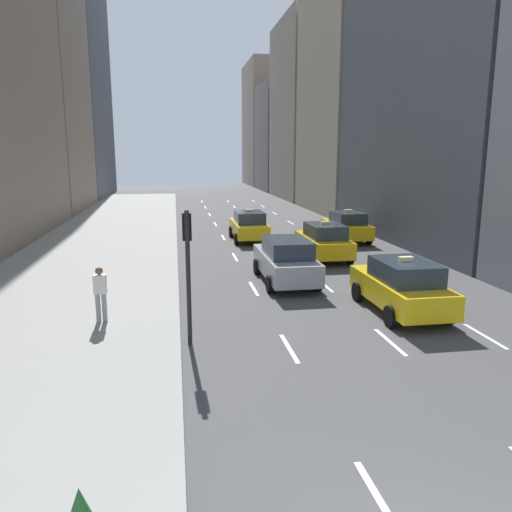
% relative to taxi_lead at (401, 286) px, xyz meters
% --- Properties ---
extents(sidewalk_left, '(8.00, 66.00, 0.15)m').
position_rel_taxi_lead_xyz_m(sidewalk_left, '(-11.00, 16.59, -0.81)').
color(sidewalk_left, gray).
rests_on(sidewalk_left, ground).
extents(lane_markings, '(5.72, 56.00, 0.01)m').
position_rel_taxi_lead_xyz_m(lane_markings, '(-1.40, 12.59, -0.87)').
color(lane_markings, white).
rests_on(lane_markings, ground).
extents(building_row_right, '(6.00, 85.22, 36.15)m').
position_rel_taxi_lead_xyz_m(building_row_right, '(8.00, 28.26, 12.34)').
color(building_row_right, gray).
rests_on(building_row_right, ground).
extents(taxi_lead, '(2.02, 4.40, 1.87)m').
position_rel_taxi_lead_xyz_m(taxi_lead, '(0.00, 0.00, 0.00)').
color(taxi_lead, yellow).
rests_on(taxi_lead, ground).
extents(taxi_second, '(2.02, 4.40, 1.87)m').
position_rel_taxi_lead_xyz_m(taxi_second, '(2.80, 13.24, 0.00)').
color(taxi_second, yellow).
rests_on(taxi_second, ground).
extents(taxi_third, '(2.02, 4.40, 1.87)m').
position_rel_taxi_lead_xyz_m(taxi_third, '(0.00, 8.51, 0.00)').
color(taxi_third, yellow).
rests_on(taxi_third, ground).
extents(taxi_fourth, '(2.02, 4.40, 1.87)m').
position_rel_taxi_lead_xyz_m(taxi_fourth, '(-2.80, 14.31, 0.00)').
color(taxi_fourth, yellow).
rests_on(taxi_fourth, ground).
extents(sedan_black_near, '(2.02, 4.83, 1.78)m').
position_rel_taxi_lead_xyz_m(sedan_black_near, '(-2.80, 4.33, 0.02)').
color(sedan_black_near, '#9EA0A5').
rests_on(sedan_black_near, ground).
extents(pedestrian_mid_block, '(0.36, 0.22, 1.65)m').
position_rel_taxi_lead_xyz_m(pedestrian_mid_block, '(-9.26, 0.13, 0.19)').
color(pedestrian_mid_block, gray).
rests_on(pedestrian_mid_block, sidewalk_left).
extents(traffic_light_pole, '(0.24, 0.42, 3.60)m').
position_rel_taxi_lead_xyz_m(traffic_light_pole, '(-6.75, -1.60, 1.53)').
color(traffic_light_pole, black).
rests_on(traffic_light_pole, ground).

